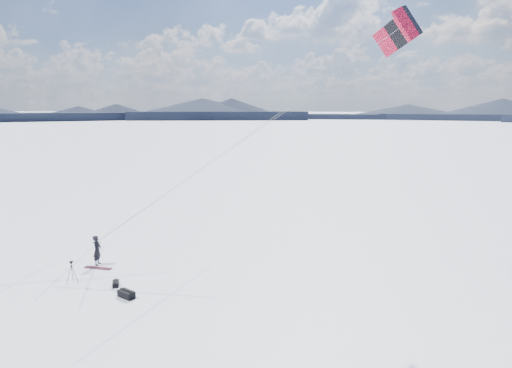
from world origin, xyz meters
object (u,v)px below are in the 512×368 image
at_px(snowkiter, 98,265).
at_px(snowboard, 98,268).
at_px(gear_bag_a, 126,294).
at_px(tripod, 72,269).
at_px(gear_bag_b, 116,284).

height_order(snowkiter, snowboard, snowkiter).
bearing_deg(snowboard, gear_bag_a, -40.01).
bearing_deg(snowkiter, snowboard, -157.42).
distance_m(snowkiter, tripod, 2.79).
bearing_deg(tripod, gear_bag_a, -17.16).
height_order(snowkiter, gear_bag_a, snowkiter).
xyz_separation_m(snowboard, gear_bag_a, (4.05, -2.42, 0.15)).
height_order(gear_bag_a, gear_bag_b, gear_bag_a).
bearing_deg(tripod, snowkiter, 92.32).
distance_m(snowkiter, gear_bag_a, 5.34).
relative_size(snowboard, gear_bag_b, 2.37).
xyz_separation_m(tripod, gear_bag_a, (3.80, -0.30, -0.60)).
bearing_deg(snowkiter, gear_bag_b, -143.78).
height_order(snowboard, tripod, tripod).
distance_m(snowkiter, snowboard, 0.63).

